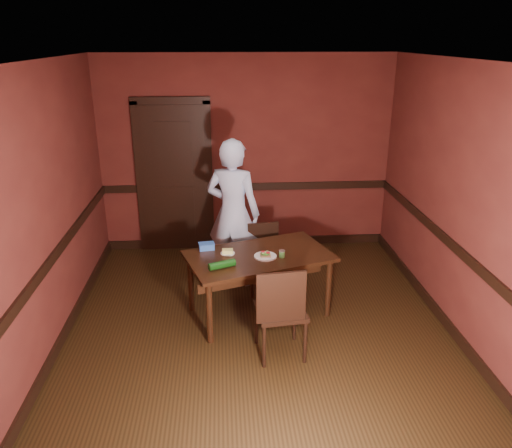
{
  "coord_description": "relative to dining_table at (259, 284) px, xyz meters",
  "views": [
    {
      "loc": [
        -0.34,
        -4.52,
        2.9
      ],
      "look_at": [
        0.0,
        0.35,
        1.05
      ],
      "focal_mm": 35.0,
      "sensor_mm": 36.0,
      "label": 1
    }
  ],
  "objects": [
    {
      "name": "wall_front",
      "position": [
        -0.03,
        -2.58,
        1.0
      ],
      "size": [
        4.0,
        0.02,
        2.7
      ],
      "primitive_type": "cube",
      "color": "#5A201B",
      "rests_on": "ground"
    },
    {
      "name": "chair_far",
      "position": [
        0.08,
        0.52,
        0.05
      ],
      "size": [
        0.42,
        0.42,
        0.81
      ],
      "primitive_type": null,
      "rotation": [
        0.0,
        0.0,
        0.13
      ],
      "color": "black",
      "rests_on": "floor"
    },
    {
      "name": "wall_right",
      "position": [
        1.97,
        -0.33,
        1.0
      ],
      "size": [
        0.02,
        4.5,
        2.7
      ],
      "primitive_type": "cube",
      "color": "#5A201B",
      "rests_on": "ground"
    },
    {
      "name": "baseboard_back",
      "position": [
        -0.03,
        1.9,
        -0.29
      ],
      "size": [
        4.0,
        0.03,
        0.12
      ],
      "primitive_type": "cube",
      "color": "black",
      "rests_on": "ground"
    },
    {
      "name": "dado_back",
      "position": [
        -0.03,
        1.9,
        0.55
      ],
      "size": [
        4.0,
        0.03,
        0.1
      ],
      "primitive_type": "cube",
      "color": "black",
      "rests_on": "ground"
    },
    {
      "name": "sandwich_plate",
      "position": [
        0.06,
        -0.07,
        0.37
      ],
      "size": [
        0.24,
        0.24,
        0.06
      ],
      "rotation": [
        0.0,
        0.0,
        0.15
      ],
      "color": "white",
      "rests_on": "dining_table"
    },
    {
      "name": "food_tub",
      "position": [
        -0.56,
        0.18,
        0.39
      ],
      "size": [
        0.19,
        0.14,
        0.07
      ],
      "rotation": [
        0.0,
        0.0,
        0.15
      ],
      "color": "blue",
      "rests_on": "dining_table"
    },
    {
      "name": "chair_near",
      "position": [
        0.15,
        -0.77,
        0.13
      ],
      "size": [
        0.5,
        0.5,
        0.97
      ],
      "primitive_type": null,
      "rotation": [
        0.0,
        0.0,
        3.25
      ],
      "color": "black",
      "rests_on": "floor"
    },
    {
      "name": "wrapped_veg",
      "position": [
        -0.4,
        -0.3,
        0.39
      ],
      "size": [
        0.29,
        0.18,
        0.08
      ],
      "primitive_type": "cylinder",
      "rotation": [
        0.0,
        1.57,
        0.39
      ],
      "color": "#0F380D",
      "rests_on": "dining_table"
    },
    {
      "name": "ceiling",
      "position": [
        -0.03,
        -0.33,
        2.35
      ],
      "size": [
        4.0,
        4.5,
        0.01
      ],
      "primitive_type": "cube",
      "color": "silver",
      "rests_on": "ground"
    },
    {
      "name": "door",
      "position": [
        -1.03,
        1.89,
        0.74
      ],
      "size": [
        1.05,
        0.07,
        2.2
      ],
      "color": "black",
      "rests_on": "ground"
    },
    {
      "name": "floor",
      "position": [
        -0.03,
        -0.33,
        -0.35
      ],
      "size": [
        4.0,
        4.5,
        0.01
      ],
      "primitive_type": "cube",
      "color": "black",
      "rests_on": "ground"
    },
    {
      "name": "wall_left",
      "position": [
        -2.03,
        -0.33,
        1.0
      ],
      "size": [
        0.02,
        4.5,
        2.7
      ],
      "primitive_type": "cube",
      "color": "#5A201B",
      "rests_on": "ground"
    },
    {
      "name": "baseboard_left",
      "position": [
        -2.02,
        -0.33,
        -0.29
      ],
      "size": [
        0.03,
        4.5,
        0.12
      ],
      "primitive_type": "cube",
      "color": "black",
      "rests_on": "ground"
    },
    {
      "name": "person",
      "position": [
        -0.25,
        0.79,
        0.55
      ],
      "size": [
        0.77,
        0.64,
        1.81
      ],
      "primitive_type": "imported",
      "rotation": [
        0.0,
        0.0,
        2.77
      ],
      "color": "silver",
      "rests_on": "floor"
    },
    {
      "name": "dado_right",
      "position": [
        1.95,
        -0.33,
        0.55
      ],
      "size": [
        0.03,
        4.5,
        0.1
      ],
      "primitive_type": "cube",
      "color": "black",
      "rests_on": "ground"
    },
    {
      "name": "baseboard_right",
      "position": [
        1.95,
        -0.33,
        -0.29
      ],
      "size": [
        0.03,
        4.5,
        0.12
      ],
      "primitive_type": "cube",
      "color": "black",
      "rests_on": "ground"
    },
    {
      "name": "sauce_jar",
      "position": [
        0.24,
        -0.08,
        0.39
      ],
      "size": [
        0.07,
        0.07,
        0.08
      ],
      "rotation": [
        0.0,
        0.0,
        -0.02
      ],
      "color": "#498039",
      "rests_on": "dining_table"
    },
    {
      "name": "wall_back",
      "position": [
        -0.03,
        1.92,
        1.0
      ],
      "size": [
        4.0,
        0.02,
        2.7
      ],
      "primitive_type": "cube",
      "color": "#5A201B",
      "rests_on": "ground"
    },
    {
      "name": "dado_left",
      "position": [
        -2.02,
        -0.33,
        0.55
      ],
      "size": [
        0.03,
        4.5,
        0.1
      ],
      "primitive_type": "cube",
      "color": "black",
      "rests_on": "ground"
    },
    {
      "name": "dining_table",
      "position": [
        0.0,
        0.0,
        0.0
      ],
      "size": [
        1.7,
        1.28,
        0.71
      ],
      "primitive_type": "cube",
      "rotation": [
        0.0,
        0.0,
        0.32
      ],
      "color": "black",
      "rests_on": "floor"
    },
    {
      "name": "cheese_saucer",
      "position": [
        -0.33,
        0.05,
        0.37
      ],
      "size": [
        0.15,
        0.15,
        0.05
      ],
      "rotation": [
        0.0,
        0.0,
        -0.15
      ],
      "color": "white",
      "rests_on": "dining_table"
    }
  ]
}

